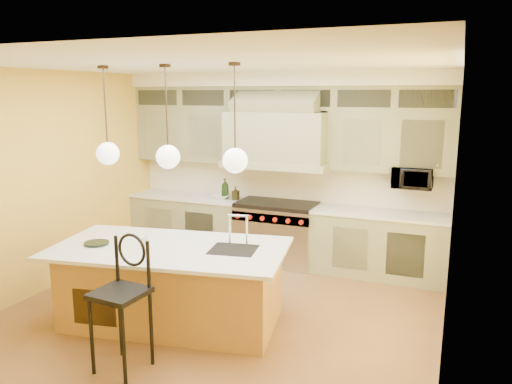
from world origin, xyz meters
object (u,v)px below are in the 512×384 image
at_px(range, 277,232).
at_px(counter_stool, 122,294).
at_px(microwave, 412,178).
at_px(kitchen_island, 173,283).

xyz_separation_m(range, counter_stool, (-0.31, -3.41, 0.26)).
bearing_deg(range, counter_stool, -95.17).
height_order(range, counter_stool, counter_stool).
bearing_deg(range, microwave, 3.12).
relative_size(kitchen_island, microwave, 5.13).
bearing_deg(counter_stool, microwave, 62.11).
bearing_deg(counter_stool, range, 89.65).
bearing_deg(range, kitchen_island, -99.35).
bearing_deg(microwave, kitchen_island, -133.14).
bearing_deg(microwave, range, -176.88).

